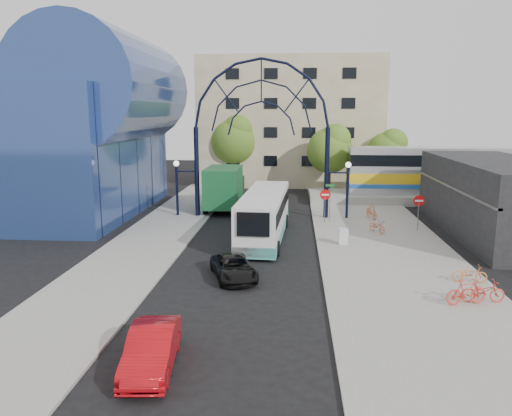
# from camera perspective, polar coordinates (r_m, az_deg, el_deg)

# --- Properties ---
(ground) EXTENTS (120.00, 120.00, 0.00)m
(ground) POSITION_cam_1_polar(r_m,az_deg,el_deg) (25.45, -1.55, -7.73)
(ground) COLOR black
(ground) RESTS_ON ground
(sidewalk_east) EXTENTS (8.00, 56.00, 0.12)m
(sidewalk_east) POSITION_cam_1_polar(r_m,az_deg,el_deg) (29.63, 14.92, -5.27)
(sidewalk_east) COLOR gray
(sidewalk_east) RESTS_ON ground
(plaza_west) EXTENTS (5.00, 50.00, 0.12)m
(plaza_west) POSITION_cam_1_polar(r_m,az_deg,el_deg) (32.34, -11.99, -3.78)
(plaza_west) COLOR gray
(plaza_west) RESTS_ON ground
(gateway_arch) EXTENTS (13.64, 0.44, 12.10)m
(gateway_arch) POSITION_cam_1_polar(r_m,az_deg,el_deg) (38.06, 0.60, 11.57)
(gateway_arch) COLOR black
(gateway_arch) RESTS_ON ground
(stop_sign) EXTENTS (0.80, 0.07, 2.50)m
(stop_sign) POSITION_cam_1_polar(r_m,az_deg,el_deg) (36.57, 7.90, 1.16)
(stop_sign) COLOR slate
(stop_sign) RESTS_ON sidewalk_east
(do_not_enter_sign) EXTENTS (0.76, 0.07, 2.48)m
(do_not_enter_sign) POSITION_cam_1_polar(r_m,az_deg,el_deg) (35.56, 18.11, 0.41)
(do_not_enter_sign) COLOR slate
(do_not_enter_sign) RESTS_ON sidewalk_east
(street_name_sign) EXTENTS (0.70, 0.70, 2.80)m
(street_name_sign) POSITION_cam_1_polar(r_m,az_deg,el_deg) (37.17, 8.47, 1.52)
(street_name_sign) COLOR slate
(street_name_sign) RESTS_ON sidewalk_east
(sandwich_board) EXTENTS (0.55, 0.61, 0.99)m
(sandwich_board) POSITION_cam_1_polar(r_m,az_deg,el_deg) (31.01, 9.97, -3.04)
(sandwich_board) COLOR white
(sandwich_board) RESTS_ON sidewalk_east
(transit_hall) EXTENTS (16.50, 18.00, 14.50)m
(transit_hall) POSITION_cam_1_polar(r_m,az_deg,el_deg) (42.89, -20.39, 8.35)
(transit_hall) COLOR navy
(transit_hall) RESTS_ON ground
(commercial_block_east) EXTENTS (6.00, 16.00, 5.00)m
(commercial_block_east) POSITION_cam_1_polar(r_m,az_deg,el_deg) (36.98, 25.71, 1.08)
(commercial_block_east) COLOR black
(commercial_block_east) RESTS_ON ground
(apartment_block) EXTENTS (20.00, 12.10, 14.00)m
(apartment_block) POSITION_cam_1_polar(r_m,az_deg,el_deg) (58.96, 3.95, 9.83)
(apartment_block) COLOR tan
(apartment_block) RESTS_ON ground
(train_platform) EXTENTS (32.00, 5.00, 0.80)m
(train_platform) POSITION_cam_1_polar(r_m,az_deg,el_deg) (49.79, 24.89, 0.98)
(train_platform) COLOR gray
(train_platform) RESTS_ON ground
(train_car) EXTENTS (25.10, 3.05, 4.20)m
(train_car) POSITION_cam_1_polar(r_m,az_deg,el_deg) (49.46, 25.12, 3.84)
(train_car) COLOR #B7B7BC
(train_car) RESTS_ON train_platform
(tree_north_a) EXTENTS (4.48, 4.48, 7.00)m
(tree_north_a) POSITION_cam_1_polar(r_m,az_deg,el_deg) (50.16, 8.56, 6.79)
(tree_north_a) COLOR #382314
(tree_north_a) RESTS_ON ground
(tree_north_b) EXTENTS (5.12, 5.12, 8.00)m
(tree_north_b) POSITION_cam_1_polar(r_m,az_deg,el_deg) (54.36, -2.39, 7.92)
(tree_north_b) COLOR #382314
(tree_north_b) RESTS_ON ground
(tree_north_c) EXTENTS (4.16, 4.16, 6.50)m
(tree_north_c) POSITION_cam_1_polar(r_m,az_deg,el_deg) (52.92, 14.93, 6.40)
(tree_north_c) COLOR #382314
(tree_north_c) RESTS_ON ground
(city_bus) EXTENTS (3.02, 11.15, 3.03)m
(city_bus) POSITION_cam_1_polar(r_m,az_deg,el_deg) (32.36, 0.96, -0.75)
(city_bus) COLOR silver
(city_bus) RESTS_ON ground
(green_truck) EXTENTS (2.88, 7.31, 3.68)m
(green_truck) POSITION_cam_1_polar(r_m,az_deg,el_deg) (41.93, -3.56, 2.28)
(green_truck) COLOR black
(green_truck) RESTS_ON ground
(black_suv) EXTENTS (3.03, 4.39, 1.12)m
(black_suv) POSITION_cam_1_polar(r_m,az_deg,el_deg) (24.90, -2.57, -6.82)
(black_suv) COLOR black
(black_suv) RESTS_ON ground
(red_sedan) EXTENTS (1.85, 4.23, 1.35)m
(red_sedan) POSITION_cam_1_polar(r_m,az_deg,el_deg) (16.95, -11.83, -15.48)
(red_sedan) COLOR #B10A11
(red_sedan) RESTS_ON ground
(bike_near_a) EXTENTS (1.27, 1.76, 0.88)m
(bike_near_a) POSITION_cam_1_polar(r_m,az_deg,el_deg) (34.66, 13.68, -2.01)
(bike_near_a) COLOR orange
(bike_near_a) RESTS_ON sidewalk_east
(bike_near_b) EXTENTS (1.01, 1.88, 1.09)m
(bike_near_b) POSITION_cam_1_polar(r_m,az_deg,el_deg) (39.04, 13.06, -0.38)
(bike_near_b) COLOR orange
(bike_near_b) RESTS_ON sidewalk_east
(bike_far_a) EXTENTS (1.65, 0.69, 0.85)m
(bike_far_a) POSITION_cam_1_polar(r_m,az_deg,el_deg) (26.11, 23.23, -6.91)
(bike_far_a) COLOR orange
(bike_far_a) RESTS_ON sidewalk_east
(bike_far_b) EXTENTS (1.92, 0.99, 1.11)m
(bike_far_b) POSITION_cam_1_polar(r_m,az_deg,el_deg) (23.11, 22.91, -8.82)
(bike_far_b) COLOR red
(bike_far_b) RESTS_ON sidewalk_east
(bike_far_c) EXTENTS (1.89, 0.74, 0.98)m
(bike_far_c) POSITION_cam_1_polar(r_m,az_deg,el_deg) (23.66, 24.48, -8.67)
(bike_far_c) COLOR #DA402B
(bike_far_c) RESTS_ON sidewalk_east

